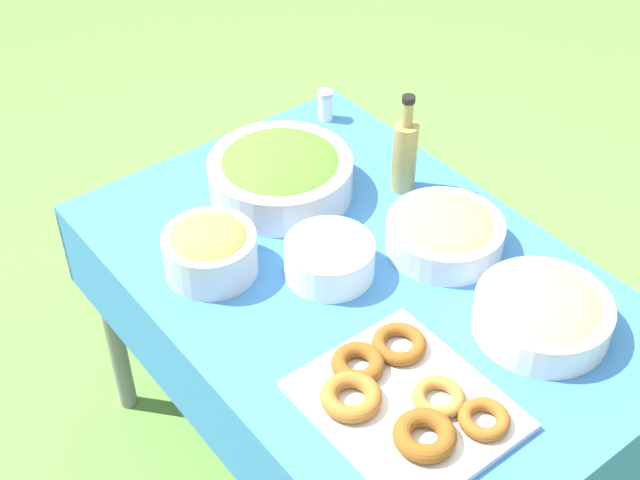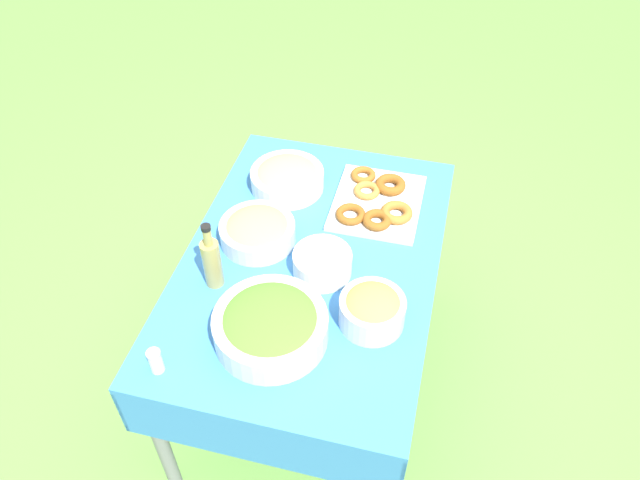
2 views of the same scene
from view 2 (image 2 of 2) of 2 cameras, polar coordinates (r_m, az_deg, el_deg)
The scene contains 10 objects.
ground_plane at distance 2.76m, azimuth -0.69°, elevation -12.17°, with size 14.00×14.00×0.00m, color #609342.
picnic_table at distance 2.25m, azimuth -0.82°, elevation -3.42°, with size 1.30×0.88×0.73m.
salad_bowl at distance 1.92m, azimuth -4.55°, elevation -7.77°, with size 0.35×0.35×0.12m.
pasta_bowl at distance 2.43m, azimuth -3.02°, elevation 5.74°, with size 0.28×0.28×0.10m.
donut_platter at distance 2.37m, azimuth 5.26°, elevation 3.53°, with size 0.39×0.33×0.05m.
plate_stack at distance 2.10m, azimuth 0.21°, elevation -2.15°, with size 0.20×0.20×0.08m.
olive_oil_bottle at distance 2.06m, azimuth -9.86°, elevation -1.95°, with size 0.06×0.06×0.26m.
bread_bowl at distance 2.22m, azimuth -5.74°, elevation 0.87°, with size 0.27×0.27×0.09m.
olive_bowl at distance 1.96m, azimuth 4.80°, elevation -6.31°, with size 0.21×0.21×0.12m.
salt_shaker at distance 1.92m, azimuth -14.80°, elevation -10.65°, with size 0.04×0.04×0.09m.
Camera 2 is at (-1.44, -0.39, 2.32)m, focal length 35.00 mm.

